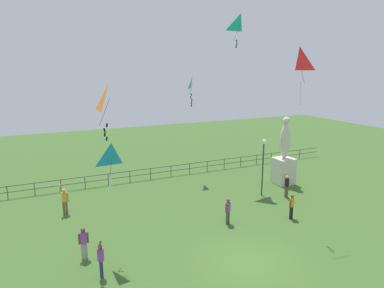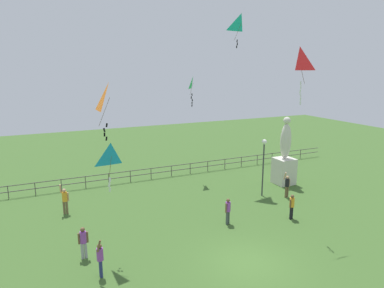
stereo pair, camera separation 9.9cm
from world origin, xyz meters
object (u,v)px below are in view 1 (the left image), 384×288
object	(u,v)px
person_3	(228,209)
statue_monument	(284,161)
lamppost	(263,155)
person_0	(287,185)
person_4	(84,241)
kite_1	(299,61)
kite_0	(241,24)
person_2	(101,258)
person_5	(65,199)
kite_3	(112,158)
person_1	(292,205)
kite_4	(193,84)
kite_2	(110,99)

from	to	relation	value
person_3	statue_monument	bearing A→B (deg)	30.08
lamppost	person_0	bearing A→B (deg)	-35.44
person_0	person_3	xyz separation A→B (m)	(-6.04, -1.99, -0.03)
person_4	kite_1	size ratio (longest dim) A/B	0.53
person_0	statue_monument	bearing A→B (deg)	55.09
kite_0	person_2	bearing A→B (deg)	-144.85
person_3	kite_0	size ratio (longest dim) A/B	0.67
statue_monument	person_0	distance (m)	3.21
person_5	kite_3	world-z (taller)	kite_3
person_5	kite_3	xyz separation A→B (m)	(1.56, -7.88, 4.44)
person_0	person_2	world-z (taller)	person_0
person_1	kite_1	distance (m)	8.55
person_4	person_5	size ratio (longest dim) A/B	0.82
kite_4	person_0	bearing A→B (deg)	-59.79
person_3	person_4	distance (m)	8.28
kite_3	kite_4	distance (m)	14.76
kite_0	person_3	bearing A→B (deg)	-125.44
kite_1	kite_3	distance (m)	11.34
person_0	person_2	xyz separation A→B (m)	(-13.83, -4.21, -0.02)
person_3	kite_1	world-z (taller)	kite_1
person_3	person_5	xyz separation A→B (m)	(-8.66, 5.53, 0.07)
person_5	statue_monument	bearing A→B (deg)	-3.51
lamppost	kite_2	size ratio (longest dim) A/B	1.50
lamppost	kite_4	bearing A→B (deg)	114.09
lamppost	kite_4	world-z (taller)	kite_4
person_1	kite_2	bearing A→B (deg)	172.49
person_2	kite_4	distance (m)	16.43
person_2	person_4	world-z (taller)	person_2
person_0	person_5	world-z (taller)	person_5
person_3	kite_3	xyz separation A→B (m)	(-7.10, -2.35, 4.51)
person_1	person_3	bearing A→B (deg)	165.59
statue_monument	kite_2	bearing A→B (deg)	-163.85
person_1	kite_0	size ratio (longest dim) A/B	0.66
person_2	kite_4	world-z (taller)	kite_4
lamppost	person_4	xyz separation A→B (m)	(-12.90, -3.36, -2.13)
person_0	kite_4	xyz separation A→B (m)	(-4.14, 7.11, 6.89)
kite_1	kite_2	xyz separation A→B (m)	(-9.98, 1.70, -1.80)
kite_0	kite_3	world-z (taller)	kite_0
statue_monument	kite_2	size ratio (longest dim) A/B	1.93
statue_monument	person_5	size ratio (longest dim) A/B	2.72
statue_monument	kite_4	bearing A→B (deg)	142.16
person_0	kite_2	bearing A→B (deg)	-172.64
person_4	kite_0	size ratio (longest dim) A/B	0.68
person_0	person_4	world-z (taller)	person_0
person_4	kite_4	world-z (taller)	kite_4
person_5	kite_1	xyz separation A→B (m)	(12.11, -6.86, 8.44)
kite_1	kite_3	size ratio (longest dim) A/B	1.44
kite_1	kite_2	bearing A→B (deg)	170.32
statue_monument	lamppost	world-z (taller)	statue_monument
person_1	person_5	bearing A→B (deg)	152.55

